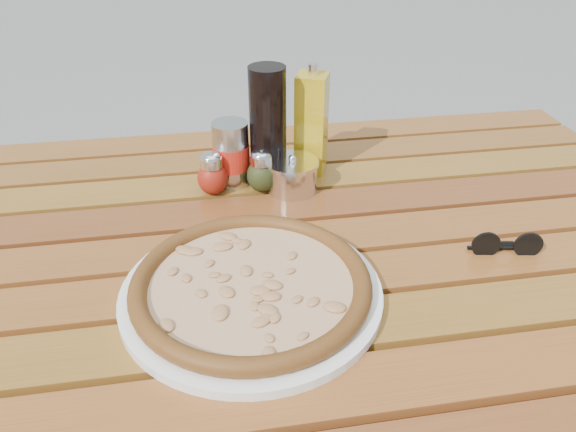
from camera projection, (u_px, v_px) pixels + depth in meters
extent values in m
cube|color=#3C200D|center=(0.00, 310.00, 1.35)|extent=(0.06, 0.06, 0.70)
cube|color=#3B1F0D|center=(497.00, 258.00, 1.53)|extent=(0.06, 0.06, 0.70)
cube|color=#3A1C0D|center=(290.00, 263.00, 0.92)|extent=(1.36, 0.86, 0.04)
cube|color=#5F2D10|center=(334.00, 395.00, 0.65)|extent=(1.40, 0.09, 0.03)
cube|color=#5C3510|center=(316.00, 334.00, 0.74)|extent=(1.40, 0.09, 0.03)
cube|color=#5D2E10|center=(302.00, 285.00, 0.82)|extent=(1.40, 0.09, 0.03)
cube|color=#5B2C10|center=(290.00, 246.00, 0.91)|extent=(1.40, 0.09, 0.03)
cube|color=#4E230D|center=(280.00, 213.00, 0.99)|extent=(1.40, 0.09, 0.03)
cube|color=#5C3710|center=(272.00, 186.00, 1.08)|extent=(1.40, 0.09, 0.03)
cube|color=#572D0F|center=(265.00, 162.00, 1.16)|extent=(1.40, 0.09, 0.03)
cube|color=#5A2E0F|center=(259.00, 142.00, 1.24)|extent=(1.40, 0.09, 0.03)
cylinder|color=white|center=(251.00, 293.00, 0.77)|extent=(0.37, 0.37, 0.01)
cylinder|color=beige|center=(251.00, 286.00, 0.77)|extent=(0.36, 0.36, 0.01)
torus|color=black|center=(251.00, 283.00, 0.76)|extent=(0.38, 0.38, 0.03)
ellipsoid|color=#A62313|center=(213.00, 178.00, 1.01)|extent=(0.06, 0.06, 0.06)
cylinder|color=white|center=(211.00, 162.00, 0.99)|extent=(0.04, 0.04, 0.02)
ellipsoid|color=silver|center=(211.00, 157.00, 0.98)|extent=(0.04, 0.04, 0.02)
ellipsoid|color=#333B17|center=(262.00, 175.00, 1.02)|extent=(0.07, 0.07, 0.06)
cylinder|color=white|center=(261.00, 159.00, 1.00)|extent=(0.05, 0.05, 0.02)
ellipsoid|color=silver|center=(261.00, 154.00, 0.99)|extent=(0.05, 0.05, 0.02)
cylinder|color=black|center=(268.00, 127.00, 1.00)|extent=(0.07, 0.07, 0.22)
cylinder|color=#BABBBF|center=(231.00, 154.00, 1.02)|extent=(0.08, 0.08, 0.12)
cylinder|color=red|center=(231.00, 156.00, 1.03)|extent=(0.09, 0.09, 0.04)
cube|color=#B89313|center=(311.00, 124.00, 1.05)|extent=(0.07, 0.07, 0.19)
cylinder|color=white|center=(313.00, 69.00, 1.00)|extent=(0.03, 0.03, 0.02)
cylinder|color=silver|center=(292.00, 177.00, 1.02)|extent=(0.10, 0.10, 0.05)
cylinder|color=white|center=(292.00, 163.00, 1.00)|extent=(0.11, 0.11, 0.01)
sphere|color=silver|center=(292.00, 159.00, 1.00)|extent=(0.02, 0.02, 0.01)
cylinder|color=black|center=(486.00, 245.00, 0.85)|extent=(0.04, 0.01, 0.04)
cylinder|color=black|center=(528.00, 245.00, 0.85)|extent=(0.04, 0.01, 0.04)
cube|color=black|center=(508.00, 243.00, 0.85)|extent=(0.02, 0.01, 0.00)
cube|color=black|center=(496.00, 248.00, 0.87)|extent=(0.09, 0.02, 0.00)
cube|color=black|center=(508.00, 246.00, 0.87)|extent=(0.09, 0.02, 0.00)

